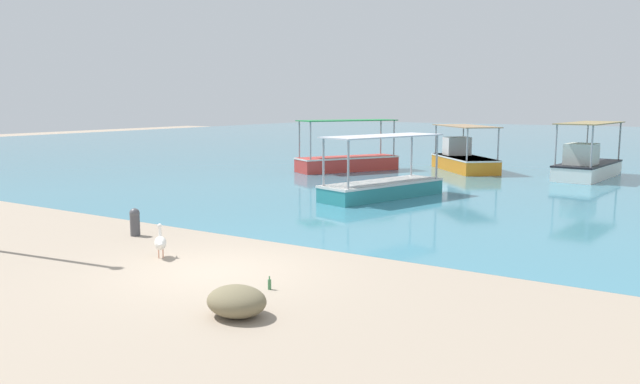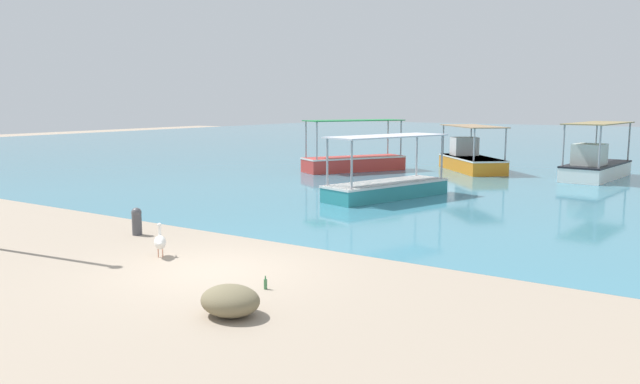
% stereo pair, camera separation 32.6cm
% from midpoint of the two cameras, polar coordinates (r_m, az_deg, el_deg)
% --- Properties ---
extents(ground, '(120.00, 120.00, 0.00)m').
position_cam_midpoint_polar(ground, '(13.94, -9.02, -7.14)').
color(ground, tan).
extents(harbor_water, '(110.00, 90.00, 0.00)m').
position_cam_midpoint_polar(harbor_water, '(58.65, 24.82, 3.91)').
color(harbor_water, teal).
rests_on(harbor_water, ground).
extents(fishing_boat_far_left, '(2.44, 5.65, 2.68)m').
position_cam_midpoint_polar(fishing_boat_far_left, '(32.70, 24.11, 2.26)').
color(fishing_boat_far_left, white).
rests_on(fishing_boat_far_left, harbor_water).
extents(fishing_boat_near_right, '(4.82, 5.04, 2.41)m').
position_cam_midpoint_polar(fishing_boat_near_right, '(34.40, 13.88, 2.94)').
color(fishing_boat_near_right, orange).
rests_on(fishing_boat_near_right, harbor_water).
extents(fishing_boat_far_right, '(4.18, 5.65, 2.71)m').
position_cam_midpoint_polar(fishing_boat_far_right, '(33.42, 3.41, 2.89)').
color(fishing_boat_far_right, red).
rests_on(fishing_boat_far_right, harbor_water).
extents(fishing_boat_outer, '(3.09, 5.63, 2.40)m').
position_cam_midpoint_polar(fishing_boat_outer, '(24.09, 6.49, 0.61)').
color(fishing_boat_outer, teal).
rests_on(fishing_boat_outer, harbor_water).
extents(pelican, '(0.67, 0.63, 0.80)m').
position_cam_midpoint_polar(pelican, '(15.32, -13.83, -4.42)').
color(pelican, '#E0997A').
rests_on(pelican, ground).
extents(mooring_bollard, '(0.28, 0.28, 0.77)m').
position_cam_midpoint_polar(mooring_bollard, '(17.99, -15.91, -2.51)').
color(mooring_bollard, '#47474C').
rests_on(mooring_bollard, ground).
extents(net_pile, '(1.09, 0.93, 0.54)m').
position_cam_midpoint_polar(net_pile, '(11.02, -7.35, -9.83)').
color(net_pile, '#756A4D').
rests_on(net_pile, ground).
extents(glass_bottle, '(0.07, 0.07, 0.27)m').
position_cam_midpoint_polar(glass_bottle, '(12.48, -4.26, -8.38)').
color(glass_bottle, '#3F7F4C').
rests_on(glass_bottle, ground).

